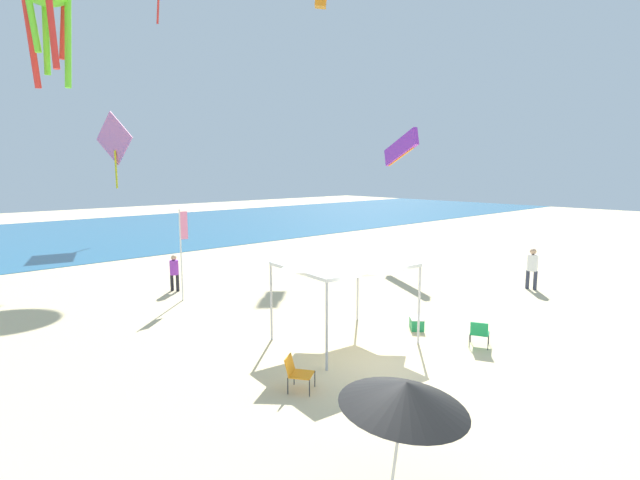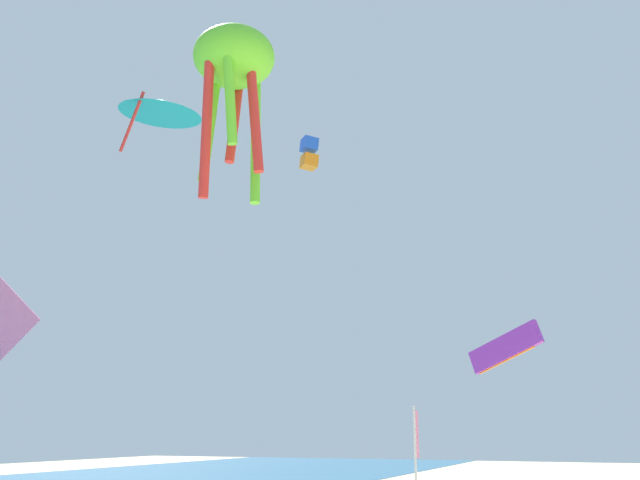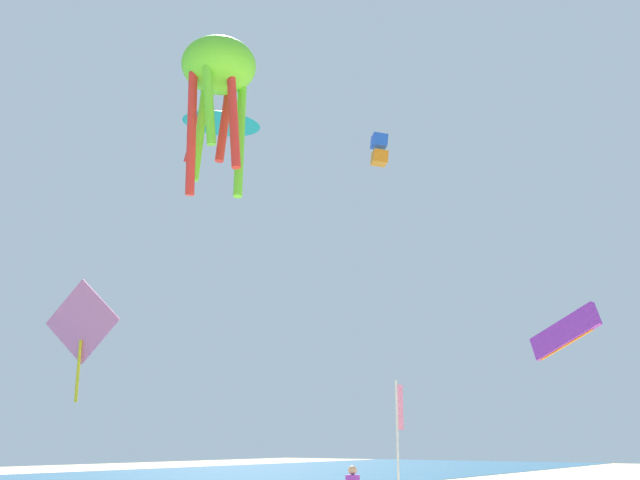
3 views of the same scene
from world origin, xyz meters
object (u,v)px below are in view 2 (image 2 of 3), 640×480
at_px(kite_box_blue, 309,153).
at_px(kite_parafoil_purple, 505,348).
at_px(kite_octopus_lime, 234,66).
at_px(banner_flag, 416,469).
at_px(kite_delta_teal, 161,107).

bearing_deg(kite_box_blue, kite_parafoil_purple, 26.65).
bearing_deg(kite_octopus_lime, banner_flag, 109.59).
bearing_deg(kite_box_blue, kite_octopus_lime, -26.15).
bearing_deg(kite_delta_teal, kite_parafoil_purple, -50.40).
xyz_separation_m(banner_flag, kite_parafoil_purple, (13.40, -0.26, 4.17)).
distance_m(kite_octopus_lime, kite_box_blue, 22.19).
relative_size(kite_delta_teal, kite_octopus_lime, 1.03).
distance_m(banner_flag, kite_delta_teal, 21.19).
distance_m(banner_flag, kite_octopus_lime, 10.61).
relative_size(kite_parafoil_purple, kite_octopus_lime, 0.74).
distance_m(kite_parafoil_purple, kite_octopus_lime, 17.92).
relative_size(kite_delta_teal, kite_parafoil_purple, 1.39).
height_order(kite_delta_teal, kite_octopus_lime, kite_delta_teal).
height_order(banner_flag, kite_octopus_lime, kite_octopus_lime).
bearing_deg(banner_flag, kite_delta_teal, 60.75).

